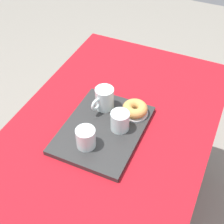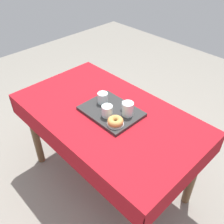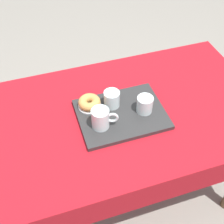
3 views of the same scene
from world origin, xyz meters
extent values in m
plane|color=gray|center=(0.00, 0.00, 0.00)|extent=(6.00, 6.00, 0.00)
cube|color=#A8141E|center=(0.00, 0.00, 0.74)|extent=(1.38, 0.80, 0.03)
cube|color=#A8141E|center=(0.00, -0.40, 0.65)|extent=(1.38, 0.01, 0.14)
cube|color=#A8141E|center=(0.00, 0.40, 0.65)|extent=(1.38, 0.01, 0.14)
cube|color=#A8141E|center=(-0.69, 0.00, 0.65)|extent=(0.01, 0.80, 0.14)
cube|color=#A8141E|center=(0.69, 0.00, 0.65)|extent=(0.01, 0.80, 0.14)
cylinder|color=brown|center=(-0.60, -0.31, 0.36)|extent=(0.06, 0.06, 0.72)
cylinder|color=brown|center=(0.60, -0.31, 0.36)|extent=(0.06, 0.06, 0.72)
cylinder|color=brown|center=(0.60, 0.31, 0.36)|extent=(0.06, 0.06, 0.72)
cube|color=#2D2D2D|center=(-0.02, -0.02, 0.76)|extent=(0.40, 0.31, 0.02)
cylinder|color=silver|center=(-0.14, -0.06, 0.82)|extent=(0.08, 0.08, 0.10)
cylinder|color=maroon|center=(-0.14, -0.06, 0.81)|extent=(0.07, 0.07, 0.07)
torus|color=silver|center=(-0.09, -0.08, 0.83)|extent=(0.06, 0.03, 0.06)
cylinder|color=silver|center=(0.08, -0.04, 0.82)|extent=(0.08, 0.08, 0.08)
cylinder|color=silver|center=(0.08, -0.04, 0.81)|extent=(0.06, 0.06, 0.06)
cylinder|color=silver|center=(-0.05, 0.04, 0.82)|extent=(0.08, 0.08, 0.08)
cylinder|color=silver|center=(-0.05, 0.04, 0.81)|extent=(0.06, 0.06, 0.05)
cylinder|color=silver|center=(-0.15, 0.07, 0.78)|extent=(0.11, 0.11, 0.01)
torus|color=tan|center=(-0.15, 0.07, 0.80)|extent=(0.11, 0.11, 0.04)
camera|label=1|loc=(0.77, 0.38, 1.72)|focal=51.71mm
camera|label=2|loc=(-1.02, 0.94, 1.84)|focal=40.02mm
camera|label=3|loc=(-0.35, -0.90, 1.79)|focal=47.47mm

